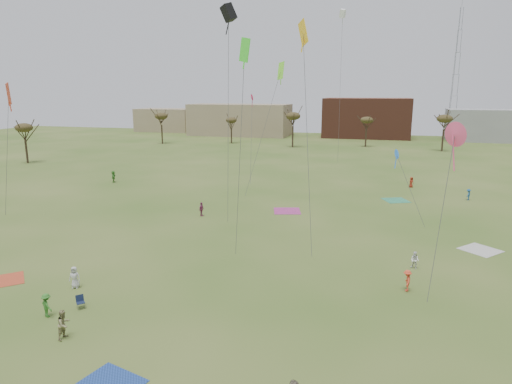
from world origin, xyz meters
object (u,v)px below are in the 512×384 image
(flyer_near_left, at_px, (75,277))
(flyer_near_center, at_px, (47,305))
(radio_tower, at_px, (455,74))
(camp_chair_left, at_px, (81,305))

(flyer_near_left, bearing_deg, flyer_near_center, -91.66)
(flyer_near_left, relative_size, flyer_near_center, 1.04)
(radio_tower, bearing_deg, flyer_near_left, -108.19)
(flyer_near_left, relative_size, radio_tower, 0.04)
(flyer_near_center, relative_size, camp_chair_left, 1.80)
(flyer_near_center, relative_size, radio_tower, 0.04)
(flyer_near_left, relative_size, camp_chair_left, 1.86)
(flyer_near_center, bearing_deg, flyer_near_left, -50.49)
(camp_chair_left, relative_size, radio_tower, 0.02)
(flyer_near_left, distance_m, radio_tower, 131.57)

